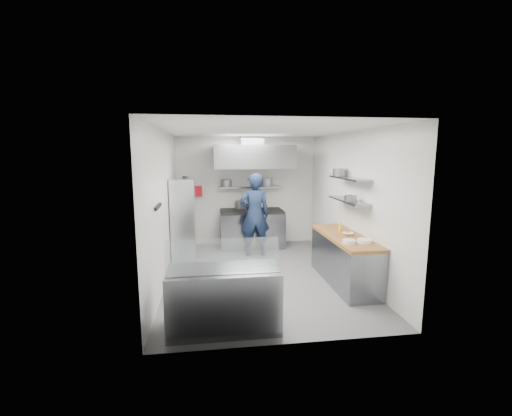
{
  "coord_description": "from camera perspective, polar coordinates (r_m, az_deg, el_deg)",
  "views": [
    {
      "loc": [
        -0.97,
        -6.4,
        2.38
      ],
      "look_at": [
        0.0,
        0.6,
        1.25
      ],
      "focal_mm": 24.0,
      "sensor_mm": 36.0,
      "label": 1
    }
  ],
  "objects": [
    {
      "name": "ceiling",
      "position": [
        6.49,
        0.75,
        12.79
      ],
      "size": [
        5.0,
        5.0,
        0.0
      ],
      "primitive_type": "plane",
      "rotation": [
        3.14,
        0.0,
        0.0
      ],
      "color": "silver",
      "rests_on": "wall_back"
    },
    {
      "name": "extractor_hood",
      "position": [
        8.4,
        -0.58,
        8.54
      ],
      "size": [
        1.9,
        1.15,
        0.55
      ],
      "primitive_type": "cube",
      "color": "gray",
      "rests_on": "wall_back"
    },
    {
      "name": "display_case",
      "position": [
        4.82,
        -5.4,
        -14.89
      ],
      "size": [
        1.5,
        0.7,
        0.85
      ],
      "primitive_type": "cube",
      "color": "gray",
      "rests_on": "floor"
    },
    {
      "name": "shelf_pot_d",
      "position": [
        7.1,
        13.72,
        5.83
      ],
      "size": [
        0.26,
        0.26,
        0.14
      ],
      "primitive_type": "cylinder",
      "color": "slate",
      "rests_on": "wall_shelf_upper"
    },
    {
      "name": "stock_pot_left",
      "position": [
        8.91,
        -2.71,
        0.55
      ],
      "size": [
        0.25,
        0.25,
        0.2
      ],
      "primitive_type": "cylinder",
      "color": "slate",
      "rests_on": "cooktop"
    },
    {
      "name": "rack_bin_a",
      "position": [
        7.48,
        -12.02,
        -3.32
      ],
      "size": [
        0.17,
        0.21,
        0.19
      ],
      "primitive_type": "cube",
      "color": "white",
      "rests_on": "wire_rack"
    },
    {
      "name": "shelf_pot_c",
      "position": [
        6.49,
        15.49,
        1.57
      ],
      "size": [
        0.23,
        0.23,
        0.1
      ],
      "primitive_type": "cylinder",
      "color": "slate",
      "rests_on": "wall_shelf_lower"
    },
    {
      "name": "over_range_shelf",
      "position": [
        8.85,
        -0.91,
        3.51
      ],
      "size": [
        1.6,
        0.3,
        0.04
      ],
      "primitive_type": "cube",
      "color": "gray",
      "rests_on": "wall_back"
    },
    {
      "name": "hood_duct",
      "position": [
        8.63,
        -0.78,
        11.07
      ],
      "size": [
        0.55,
        0.55,
        0.24
      ],
      "primitive_type": "cube",
      "color": "slate",
      "rests_on": "extractor_hood"
    },
    {
      "name": "wall_shelf_upper",
      "position": [
        6.66,
        15.28,
        4.79
      ],
      "size": [
        0.3,
        1.3,
        0.04
      ],
      "primitive_type": "cube",
      "color": "gray",
      "rests_on": "wall_right"
    },
    {
      "name": "prep_counter_top",
      "position": [
        6.48,
        14.63,
        -4.7
      ],
      "size": [
        0.65,
        2.04,
        0.06
      ],
      "primitive_type": "cube",
      "color": "olive",
      "rests_on": "prep_counter_base"
    },
    {
      "name": "mixing_bowl",
      "position": [
        6.5,
        15.05,
        -4.19
      ],
      "size": [
        0.24,
        0.24,
        0.05
      ],
      "primitive_type": "imported",
      "rotation": [
        0.0,
        0.0,
        -0.21
      ],
      "color": "white",
      "rests_on": "prep_counter_top"
    },
    {
      "name": "wall_back",
      "position": [
        9.01,
        -1.67,
        2.84
      ],
      "size": [
        3.6,
        2.8,
        0.02
      ],
      "primitive_type": "cube",
      "rotation": [
        1.57,
        0.0,
        0.0
      ],
      "color": "white",
      "rests_on": "floor"
    },
    {
      "name": "cooktop",
      "position": [
        8.69,
        -0.71,
        -0.52
      ],
      "size": [
        1.57,
        0.78,
        0.06
      ],
      "primitive_type": "cube",
      "color": "black",
      "rests_on": "gas_range"
    },
    {
      "name": "floor",
      "position": [
        6.9,
        0.7,
        -11.1
      ],
      "size": [
        5.0,
        5.0,
        0.0
      ],
      "primitive_type": "plane",
      "color": "#4E4E51",
      "rests_on": "ground"
    },
    {
      "name": "knife_strip",
      "position": [
        5.62,
        -16.01,
        0.23
      ],
      "size": [
        0.04,
        0.55,
        0.05
      ],
      "primitive_type": "cube",
      "color": "black",
      "rests_on": "wall_left"
    },
    {
      "name": "wall_front",
      "position": [
        4.14,
        5.94,
        -4.67
      ],
      "size": [
        3.6,
        2.8,
        0.02
      ],
      "primitive_type": "cube",
      "rotation": [
        -1.57,
        0.0,
        0.0
      ],
      "color": "white",
      "rests_on": "floor"
    },
    {
      "name": "copper_pan",
      "position": [
        6.64,
        15.09,
        -3.86
      ],
      "size": [
        0.16,
        0.16,
        0.06
      ],
      "primitive_type": "cylinder",
      "color": "#D37D3B",
      "rests_on": "prep_counter_top"
    },
    {
      "name": "wall_right",
      "position": [
        7.05,
        15.35,
        0.76
      ],
      "size": [
        2.8,
        5.0,
        0.02
      ],
      "primitive_type": "cube",
      "rotation": [
        1.57,
        0.0,
        -1.57
      ],
      "color": "white",
      "rests_on": "floor"
    },
    {
      "name": "squeeze_bottle",
      "position": [
        6.77,
        13.83,
        -3.03
      ],
      "size": [
        0.06,
        0.06,
        0.18
      ],
      "primitive_type": "cylinder",
      "color": "yellow",
      "rests_on": "prep_counter_top"
    },
    {
      "name": "stock_pot_mid",
      "position": [
        8.98,
        -1.45,
        0.76
      ],
      "size": [
        0.36,
        0.36,
        0.24
      ],
      "primitive_type": "cylinder",
      "color": "slate",
      "rests_on": "cooktop"
    },
    {
      "name": "shelf_pot_b",
      "position": [
        8.75,
        1.84,
        4.29
      ],
      "size": [
        0.27,
        0.27,
        0.22
      ],
      "primitive_type": "cylinder",
      "color": "slate",
      "rests_on": "over_range_shelf"
    },
    {
      "name": "display_glass",
      "position": [
        4.48,
        -5.46,
        -7.97
      ],
      "size": [
        1.47,
        0.19,
        0.42
      ],
      "primitive_type": "cube",
      "rotation": [
        -0.38,
        0.0,
        0.0
      ],
      "color": "silver",
      "rests_on": "display_case"
    },
    {
      "name": "red_firebox",
      "position": [
        8.9,
        -9.66,
        2.76
      ],
      "size": [
        0.22,
        0.1,
        0.26
      ],
      "primitive_type": "cube",
      "color": "red",
      "rests_on": "wall_back"
    },
    {
      "name": "rack_jar",
      "position": [
        7.7,
        -11.7,
        4.57
      ],
      "size": [
        0.12,
        0.12,
        0.18
      ],
      "primitive_type": "cylinder",
      "color": "black",
      "rests_on": "wire_rack"
    },
    {
      "name": "plate_stack_a",
      "position": [
        6.03,
        17.6,
        -5.28
      ],
      "size": [
        0.24,
        0.24,
        0.06
      ],
      "primitive_type": "cylinder",
      "color": "white",
      "rests_on": "prep_counter_top"
    },
    {
      "name": "gas_range",
      "position": [
        8.79,
        -0.7,
        -3.61
      ],
      "size": [
        1.6,
        0.8,
        0.9
      ],
      "primitive_type": "cube",
      "color": "gray",
      "rests_on": "floor"
    },
    {
      "name": "plate_stack_b",
      "position": [
        5.93,
        15.25,
        -5.41
      ],
      "size": [
        0.21,
        0.21,
        0.06
      ],
      "primitive_type": "cylinder",
      "color": "white",
      "rests_on": "prep_counter_top"
    },
    {
      "name": "wall_left",
      "position": [
        6.53,
        -15.09,
        0.13
      ],
      "size": [
        2.8,
        5.0,
        0.02
      ],
      "primitive_type": "cube",
      "rotation": [
        1.57,
        0.0,
        1.57
      ],
      "color": "white",
      "rests_on": "floor"
    },
    {
      "name": "wire_rack",
      "position": [
        7.68,
        -11.93,
        -2.04
      ],
      "size": [
        0.5,
        0.9,
        1.85
      ],
      "primitive_type": "cube",
      "color": "silver",
      "rests_on": "floor"
    },
    {
      "name": "chef",
      "position": [
        7.95,
        -0.23,
        -1.13
      ],
      "size": [
        0.71,
        0.47,
        1.94
      ],
      "primitive_type": "imported",
      "rotation": [
        0.0,
        0.0,
        3.15
      ],
      "color": "#14203D",
      "rests_on": "floor"
    },
    {
      "name": "wall_shelf_lower",
      "position": [
        6.7,
        15.13,
        1.21
      ],
      "size": [
        0.3,
        1.3,
        0.04
      ],
      "primitive_type": "cube",
      "color": "gray",
      "rests_on": "wall_right"
    },
    {
      "name": "shelf_pot_a",
      "position": [
        8.78,
        -4.99,
        4.15
      ],
      "size": [
        0.28,
        0.28,
        0.18
      ],
      "primitive_type": "cylinder",
      "color": "slate",
      "rests_on": "over_range_shelf"
    },
    {
      "name": "prep_counter_base",
      "position": [
        6.6,
        14.47,
        -8.5
      ],
      "size": [
        0.62,
        2.0,
        0.84
      ],
      "primitive_type": "cube",
      "color": "gray",
      "rests_on": "floor"
    },
    {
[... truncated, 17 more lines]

